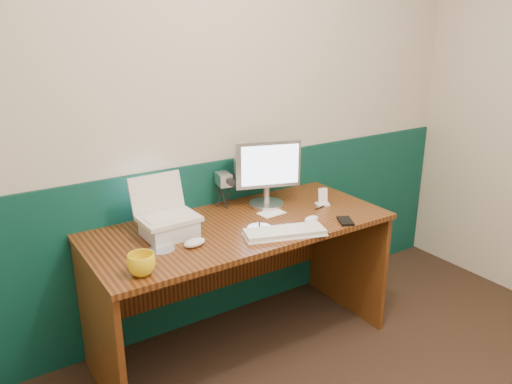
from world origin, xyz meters
TOP-DOWN VIEW (x-y plane):
  - back_wall at (0.00, 1.75)m, footprint 3.50×0.04m
  - wainscot at (0.00, 1.74)m, footprint 3.48×0.02m
  - desk at (-0.14, 1.38)m, footprint 1.60×0.70m
  - laptop_riser at (-0.51, 1.43)m, footprint 0.25×0.21m
  - laptop at (-0.51, 1.43)m, footprint 0.28×0.22m
  - monitor at (0.13, 1.54)m, footprint 0.39×0.22m
  - keyboard at (-0.03, 1.14)m, footprint 0.42×0.25m
  - mouse_right at (0.19, 1.19)m, footprint 0.11×0.08m
  - mouse_left at (-0.46, 1.26)m, footprint 0.12×0.08m
  - mug at (-0.77, 1.13)m, footprint 0.15×0.15m
  - camcorder at (-0.08, 1.65)m, footprint 0.10×0.13m
  - cd_spindle at (-0.11, 1.24)m, footprint 0.12×0.12m
  - cd_loose_a at (-0.61, 1.32)m, footprint 0.12×0.12m
  - pen at (0.39, 1.34)m, footprint 0.14×0.03m
  - papers at (0.09, 1.41)m, footprint 0.15×0.10m
  - dock at (0.41, 1.36)m, footprint 0.09×0.08m
  - music_player at (0.41, 1.36)m, footprint 0.06×0.04m
  - pda at (0.34, 1.10)m, footprint 0.11×0.13m

SIDE VIEW (x-z plane):
  - desk at x=-0.14m, z-range 0.00..0.75m
  - wainscot at x=0.00m, z-range 0.00..1.00m
  - cd_loose_a at x=-0.61m, z-range 0.75..0.75m
  - papers at x=0.09m, z-range 0.75..0.75m
  - pen at x=0.39m, z-range 0.75..0.76m
  - pda at x=0.34m, z-range 0.75..0.76m
  - dock at x=0.41m, z-range 0.75..0.76m
  - keyboard at x=-0.03m, z-range 0.75..0.77m
  - cd_spindle at x=-0.11m, z-range 0.75..0.78m
  - mouse_right at x=0.19m, z-range 0.75..0.78m
  - mouse_left at x=-0.46m, z-range 0.75..0.79m
  - laptop_riser at x=-0.51m, z-range 0.75..0.83m
  - mug at x=-0.77m, z-range 0.75..0.84m
  - music_player at x=0.41m, z-range 0.76..0.85m
  - camcorder at x=-0.08m, z-range 0.75..0.93m
  - monitor at x=0.13m, z-range 0.75..1.12m
  - laptop at x=-0.51m, z-range 0.83..1.06m
  - back_wall at x=0.00m, z-range 0.00..2.50m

